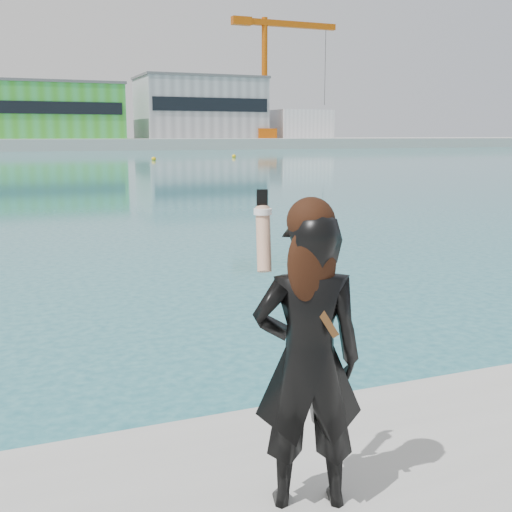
{
  "coord_description": "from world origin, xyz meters",
  "views": [
    {
      "loc": [
        -1.09,
        -2.98,
        2.72
      ],
      "look_at": [
        0.33,
        0.5,
        2.01
      ],
      "focal_mm": 45.0,
      "sensor_mm": 36.0,
      "label": 1
    }
  ],
  "objects_px": {
    "dock_crane": "(270,74)",
    "buoy_near": "(234,158)",
    "woman": "(308,352)",
    "buoy_extra": "(154,160)"
  },
  "relations": [
    {
      "from": "dock_crane",
      "to": "buoy_extra",
      "type": "relative_size",
      "value": 48.0
    },
    {
      "from": "dock_crane",
      "to": "woman",
      "type": "relative_size",
      "value": 14.6
    },
    {
      "from": "buoy_near",
      "to": "buoy_extra",
      "type": "distance_m",
      "value": 12.01
    },
    {
      "from": "dock_crane",
      "to": "woman",
      "type": "distance_m",
      "value": 133.83
    },
    {
      "from": "buoy_near",
      "to": "buoy_extra",
      "type": "xyz_separation_m",
      "value": [
        -11.01,
        -4.81,
        0.0
      ]
    },
    {
      "from": "buoy_near",
      "to": "woman",
      "type": "xyz_separation_m",
      "value": [
        -25.83,
        -70.79,
        1.63
      ]
    },
    {
      "from": "dock_crane",
      "to": "buoy_extra",
      "type": "xyz_separation_m",
      "value": [
        -38.05,
        -56.23,
        -15.07
      ]
    },
    {
      "from": "dock_crane",
      "to": "buoy_near",
      "type": "relative_size",
      "value": 48.0
    },
    {
      "from": "buoy_near",
      "to": "buoy_extra",
      "type": "height_order",
      "value": "same"
    },
    {
      "from": "woman",
      "to": "buoy_near",
      "type": "bearing_deg",
      "value": -92.47
    }
  ]
}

